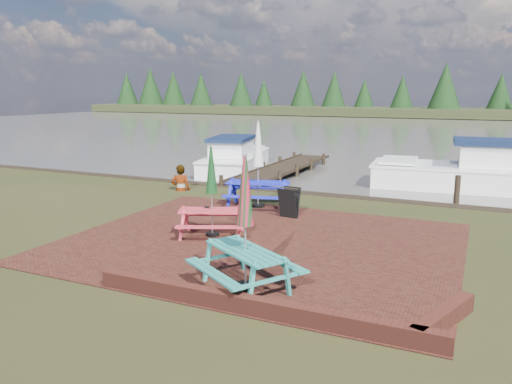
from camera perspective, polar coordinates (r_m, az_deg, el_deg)
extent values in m
plane|color=black|center=(11.04, -1.66, -7.21)|extent=(120.00, 120.00, 0.00)
cube|color=#391712|center=(11.90, 0.47, -5.76)|extent=(9.00, 7.50, 0.02)
cube|color=#4C1E16|center=(8.20, -0.22, -12.93)|extent=(6.00, 0.22, 0.30)
cube|color=#4C1E16|center=(8.31, 20.62, -13.37)|extent=(0.82, 1.77, 0.30)
cube|color=#4B4840|center=(46.75, 18.89, 6.56)|extent=(120.00, 60.00, 0.02)
cube|color=black|center=(75.58, 21.23, 8.44)|extent=(120.00, 10.00, 1.20)
cube|color=teal|center=(9.01, -1.23, -6.72)|extent=(1.86, 1.53, 0.04)
cube|color=teal|center=(8.79, -4.96, -9.20)|extent=(1.62, 1.14, 0.04)
cube|color=teal|center=(9.45, 2.25, -7.66)|extent=(1.62, 1.14, 0.04)
cube|color=teal|center=(9.75, -3.62, -7.55)|extent=(0.89, 1.34, 0.73)
cube|color=teal|center=(8.53, 1.56, -10.39)|extent=(0.89, 1.34, 0.73)
cylinder|color=black|center=(9.24, -1.21, -10.71)|extent=(0.35, 0.35, 0.10)
cylinder|color=#B2B2B7|center=(8.86, -1.24, -3.64)|extent=(0.04, 0.04, 2.46)
cone|color=maroon|center=(8.73, -1.26, 0.10)|extent=(0.31, 0.31, 1.23)
cube|color=#C3323D|center=(12.30, -5.05, -2.09)|extent=(1.72, 1.22, 0.04)
cube|color=#C3323D|center=(11.78, -5.33, -4.01)|extent=(1.56, 0.84, 0.04)
cube|color=#C3323D|center=(12.95, -4.76, -2.57)|extent=(1.56, 0.84, 0.04)
cube|color=#C3323D|center=(12.47, -8.21, -3.54)|extent=(0.62, 1.31, 0.66)
cube|color=#C3323D|center=(12.33, -1.79, -3.60)|extent=(0.62, 1.31, 0.66)
cylinder|color=black|center=(12.46, -5.00, -4.84)|extent=(0.32, 0.32, 0.09)
cylinder|color=#B2B2B7|center=(12.20, -5.09, -0.01)|extent=(0.03, 0.03, 2.23)
cone|color=#0E3615|center=(12.10, -5.13, 2.48)|extent=(0.29, 0.29, 1.12)
cube|color=#181FB5|center=(15.26, 0.24, 1.09)|extent=(2.03, 1.21, 0.04)
cube|color=#181FB5|center=(14.62, -0.21, -0.60)|extent=(1.90, 0.74, 0.04)
cube|color=#181FB5|center=(16.01, 0.66, 0.47)|extent=(1.90, 0.74, 0.04)
cube|color=#181FB5|center=(15.49, -2.77, -0.24)|extent=(0.51, 1.61, 0.78)
cube|color=#181FB5|center=(15.23, 3.30, -0.45)|extent=(0.51, 1.61, 0.78)
cylinder|color=black|center=(15.41, 0.24, -1.58)|extent=(0.38, 0.38, 0.11)
cylinder|color=#B2B2B7|center=(15.17, 0.25, 3.09)|extent=(0.04, 0.04, 2.64)
cone|color=silver|center=(15.09, 0.25, 5.47)|extent=(0.34, 0.34, 1.32)
cube|color=black|center=(13.98, 3.59, -1.35)|extent=(0.56, 0.28, 0.86)
cube|color=black|center=(14.25, 4.01, -1.11)|extent=(0.56, 0.28, 0.86)
cube|color=black|center=(14.03, 3.83, 0.43)|extent=(0.53, 0.11, 0.03)
cube|color=black|center=(22.67, 3.22, 2.81)|extent=(1.60, 9.00, 0.06)
cube|color=black|center=(22.94, 1.47, 3.06)|extent=(0.08, 9.00, 0.08)
cube|color=black|center=(22.40, 5.01, 2.81)|extent=(0.08, 9.00, 0.08)
cylinder|color=black|center=(19.01, -4.00, 0.44)|extent=(0.16, 0.16, 1.00)
cylinder|color=black|center=(18.31, 0.41, 0.04)|extent=(0.16, 0.16, 1.00)
cube|color=white|center=(23.84, -2.35, 3.19)|extent=(3.47, 6.48, 0.88)
cube|color=white|center=(23.78, -2.36, 4.28)|extent=(3.54, 6.61, 0.07)
cube|color=white|center=(23.02, -2.80, 5.10)|extent=(2.07, 2.87, 0.75)
cube|color=#0E1A35|center=(22.97, -2.81, 6.14)|extent=(2.32, 3.27, 0.16)
cube|color=white|center=(26.03, -1.14, 5.17)|extent=(2.00, 1.49, 0.09)
cube|color=white|center=(20.93, 23.88, 1.16)|extent=(7.85, 3.23, 1.02)
cube|color=white|center=(20.85, 24.00, 2.59)|extent=(8.01, 3.29, 0.08)
cube|color=white|center=(20.88, 26.63, 3.74)|extent=(3.36, 2.15, 0.87)
cube|color=#0E1A35|center=(20.82, 26.75, 5.08)|extent=(3.83, 2.40, 0.18)
cube|color=white|center=(20.84, 16.02, 3.51)|extent=(1.55, 2.36, 0.10)
imported|color=gray|center=(18.06, -8.68, 3.06)|extent=(0.80, 0.68, 1.86)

